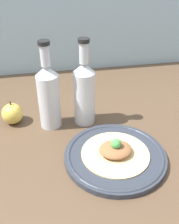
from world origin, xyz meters
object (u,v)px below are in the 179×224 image
object	(u,v)px
plate	(115,156)
plated_food	(115,151)
apple	(12,114)
cider_bottle_right	(84,92)
cider_bottle_left	(49,95)

from	to	relation	value
plate	plated_food	xyz separation A→B (cm)	(0.00, -0.00, 1.83)
plate	plated_food	world-z (taller)	plated_food
plate	apple	size ratio (longest dim) A/B	3.41
plate	apple	bearing A→B (deg)	141.13
plated_food	cider_bottle_right	bearing A→B (deg)	104.94
plated_food	apple	bearing A→B (deg)	141.13
plate	cider_bottle_left	bearing A→B (deg)	129.88
plated_food	cider_bottle_right	xyz separation A→B (cm)	(-5.39, 20.19, 8.68)
plate	cider_bottle_left	distance (cm)	28.33
cider_bottle_left	cider_bottle_right	xyz separation A→B (cm)	(11.48, 0.00, 0.00)
cider_bottle_right	apple	size ratio (longest dim) A/B	3.40
cider_bottle_left	cider_bottle_right	size ratio (longest dim) A/B	1.00
plated_food	apple	xyz separation A→B (cm)	(-29.55, 23.82, 0.68)
plate	cider_bottle_right	bearing A→B (deg)	104.94
cider_bottle_right	plated_food	bearing A→B (deg)	-75.06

